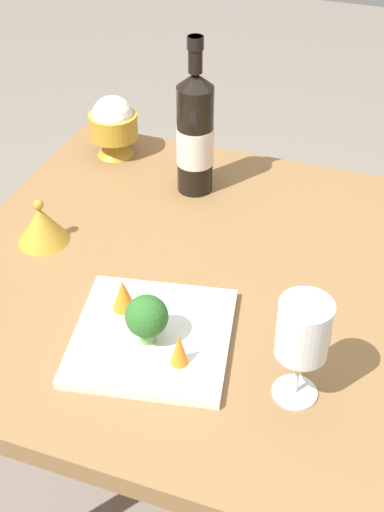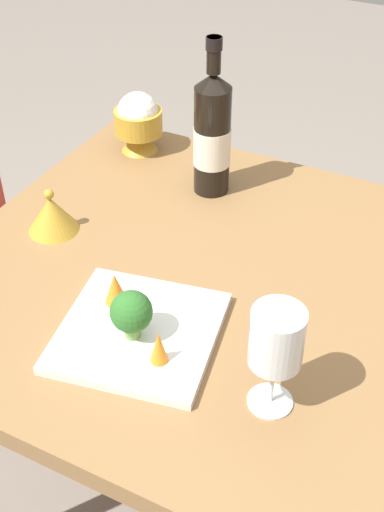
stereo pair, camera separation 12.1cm
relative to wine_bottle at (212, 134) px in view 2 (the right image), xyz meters
name	(u,v)px [view 2 (the right image)]	position (x,y,z in m)	size (l,w,h in m)	color
ground_plane	(192,499)	(0.09, -0.26, -0.89)	(8.00, 8.00, 0.00)	gray
dining_table	(192,305)	(0.09, -0.26, -0.22)	(0.89, 0.89, 0.76)	olive
wine_bottle	(212,134)	(0.00, 0.00, 0.00)	(0.08, 0.08, 0.33)	black
wine_glass	(277,340)	(0.33, -0.48, 0.00)	(0.08, 0.08, 0.18)	white
rice_bowl	(138,121)	(-0.22, 0.08, -0.06)	(0.11, 0.11, 0.14)	gold
rice_bowl_lid	(52,214)	(-0.21, -0.27, -0.09)	(0.10, 0.10, 0.09)	gold
serving_plate	(138,332)	(0.08, -0.45, -0.12)	(0.29, 0.29, 0.02)	white
broccoli_floret	(133,313)	(0.09, -0.47, -0.07)	(0.07, 0.07, 0.09)	#729E4C
carrot_garnish_left	(115,288)	(0.02, -0.41, -0.09)	(0.04, 0.04, 0.06)	orange
carrot_garnish_right	(159,347)	(0.15, -0.50, -0.09)	(0.03, 0.03, 0.06)	orange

